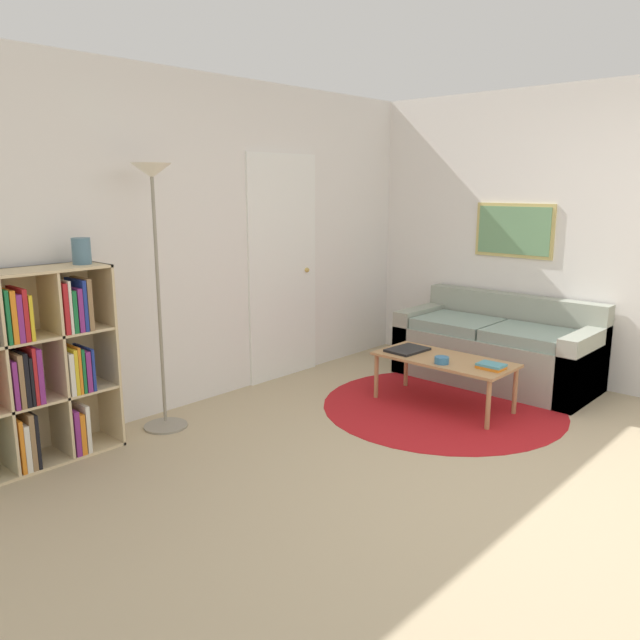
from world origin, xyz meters
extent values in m
plane|color=tan|center=(0.00, 0.00, 0.00)|extent=(14.00, 14.00, 0.00)
cube|color=silver|center=(0.00, 2.80, 1.30)|extent=(7.65, 0.05, 2.60)
cube|color=white|center=(0.73, 2.76, 1.01)|extent=(0.82, 0.02, 2.02)
sphere|color=tan|center=(1.02, 2.74, 0.97)|extent=(0.04, 0.04, 0.04)
cube|color=silver|center=(2.35, 1.39, 1.30)|extent=(0.05, 5.77, 2.60)
cube|color=tan|center=(2.31, 1.32, 1.34)|extent=(0.02, 0.76, 0.50)
cube|color=#669366|center=(2.30, 1.32, 1.34)|extent=(0.01, 0.70, 0.44)
cylinder|color=#B2191E|center=(1.01, 1.21, 0.00)|extent=(1.93, 1.93, 0.01)
cube|color=beige|center=(-1.14, 2.58, 0.62)|extent=(0.02, 0.34, 1.25)
cube|color=beige|center=(-1.67, 2.58, 1.24)|extent=(1.07, 0.34, 0.02)
cube|color=beige|center=(-1.67, 2.58, 0.01)|extent=(1.07, 0.34, 0.02)
cube|color=beige|center=(-1.67, 2.74, 0.62)|extent=(1.07, 0.02, 1.25)
cube|color=beige|center=(-1.49, 2.58, 0.62)|extent=(0.02, 0.32, 1.21)
cube|color=beige|center=(-1.67, 2.58, 0.42)|extent=(1.03, 0.32, 0.02)
cube|color=beige|center=(-1.67, 2.58, 0.83)|extent=(1.03, 0.32, 0.02)
cube|color=orange|center=(-1.81, 2.54, 0.19)|extent=(0.02, 0.24, 0.34)
cube|color=silver|center=(-1.78, 2.54, 0.17)|extent=(0.03, 0.25, 0.30)
cube|color=olive|center=(-1.74, 2.52, 0.20)|extent=(0.03, 0.21, 0.36)
cube|color=black|center=(-1.71, 2.55, 0.20)|extent=(0.02, 0.27, 0.35)
cube|color=#7F287A|center=(-1.46, 2.54, 0.17)|extent=(0.03, 0.25, 0.30)
cube|color=orange|center=(-1.42, 2.52, 0.16)|extent=(0.03, 0.21, 0.28)
cube|color=silver|center=(-1.38, 2.54, 0.18)|extent=(0.03, 0.24, 0.32)
cube|color=#7F287A|center=(-1.80, 2.53, 0.58)|extent=(0.03, 0.23, 0.30)
cube|color=olive|center=(-1.77, 2.55, 0.60)|extent=(0.03, 0.27, 0.33)
cube|color=black|center=(-1.74, 2.53, 0.60)|extent=(0.03, 0.22, 0.34)
cube|color=black|center=(-1.71, 2.51, 0.58)|extent=(0.02, 0.20, 0.30)
cube|color=#B21E23|center=(-1.69, 2.54, 0.61)|extent=(0.02, 0.25, 0.36)
cube|color=#7F287A|center=(-1.66, 2.53, 0.60)|extent=(0.03, 0.23, 0.35)
cube|color=silver|center=(-1.46, 2.54, 0.57)|extent=(0.03, 0.24, 0.28)
cube|color=gold|center=(-1.43, 2.55, 0.58)|extent=(0.02, 0.27, 0.30)
cube|color=orange|center=(-1.40, 2.52, 0.59)|extent=(0.02, 0.20, 0.31)
cube|color=#196B38|center=(-1.38, 2.53, 0.58)|extent=(0.02, 0.22, 0.29)
cube|color=#7F287A|center=(-1.35, 2.52, 0.57)|extent=(0.03, 0.21, 0.27)
cube|color=navy|center=(-1.32, 2.55, 0.57)|extent=(0.02, 0.26, 0.28)
cube|color=#196B38|center=(-1.81, 2.55, 1.00)|extent=(0.02, 0.26, 0.32)
cube|color=orange|center=(-1.77, 2.55, 0.99)|extent=(0.03, 0.26, 0.32)
cube|color=#7F287A|center=(-1.74, 2.53, 0.98)|extent=(0.03, 0.24, 0.29)
cube|color=#B21E23|center=(-1.71, 2.54, 0.99)|extent=(0.03, 0.24, 0.32)
cube|color=gold|center=(-1.68, 2.52, 0.97)|extent=(0.02, 0.20, 0.28)
cube|color=#B21E23|center=(-1.46, 2.54, 1.00)|extent=(0.03, 0.25, 0.32)
cube|color=silver|center=(-1.43, 2.54, 1.00)|extent=(0.02, 0.24, 0.34)
cube|color=#196B38|center=(-1.41, 2.53, 0.97)|extent=(0.03, 0.22, 0.27)
cube|color=#7F287A|center=(-1.37, 2.54, 0.97)|extent=(0.03, 0.25, 0.28)
cube|color=navy|center=(-1.34, 2.54, 1.00)|extent=(0.02, 0.25, 0.33)
cube|color=olive|center=(-1.30, 2.53, 1.00)|extent=(0.03, 0.23, 0.34)
cylinder|color=gray|center=(-0.76, 2.49, 0.01)|extent=(0.32, 0.32, 0.01)
cylinder|color=gray|center=(-0.76, 2.49, 0.95)|extent=(0.02, 0.02, 1.80)
cone|color=white|center=(-0.76, 2.49, 1.85)|extent=(0.27, 0.27, 0.10)
cube|color=gray|center=(1.90, 1.23, 0.22)|extent=(0.80, 1.72, 0.45)
cube|color=gray|center=(2.22, 1.23, 0.38)|extent=(0.16, 1.72, 0.76)
cube|color=gray|center=(1.90, 0.45, 0.29)|extent=(0.80, 0.16, 0.59)
cube|color=gray|center=(1.90, 2.01, 0.29)|extent=(0.80, 0.16, 0.59)
cube|color=gray|center=(1.82, 0.88, 0.50)|extent=(0.60, 0.68, 0.10)
cube|color=gray|center=(1.82, 1.58, 0.50)|extent=(0.60, 0.68, 0.10)
cube|color=#AD7F51|center=(1.03, 1.23, 0.39)|extent=(0.51, 1.10, 0.02)
cylinder|color=#AD7F51|center=(0.81, 0.72, 0.19)|extent=(0.04, 0.04, 0.38)
cylinder|color=#AD7F51|center=(0.81, 1.74, 0.19)|extent=(0.04, 0.04, 0.38)
cylinder|color=#AD7F51|center=(1.24, 0.72, 0.19)|extent=(0.04, 0.04, 0.38)
cylinder|color=#AD7F51|center=(1.24, 1.74, 0.19)|extent=(0.04, 0.04, 0.38)
cube|color=black|center=(1.01, 1.57, 0.41)|extent=(0.35, 0.27, 0.02)
cylinder|color=teal|center=(0.88, 1.16, 0.43)|extent=(0.11, 0.11, 0.05)
cube|color=orange|center=(1.01, 0.81, 0.41)|extent=(0.14, 0.19, 0.02)
cube|color=teal|center=(1.01, 0.81, 0.43)|extent=(0.14, 0.19, 0.02)
cylinder|color=slate|center=(-1.26, 2.58, 1.33)|extent=(0.12, 0.12, 0.17)
camera|label=1|loc=(-3.18, -1.29, 1.75)|focal=35.00mm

